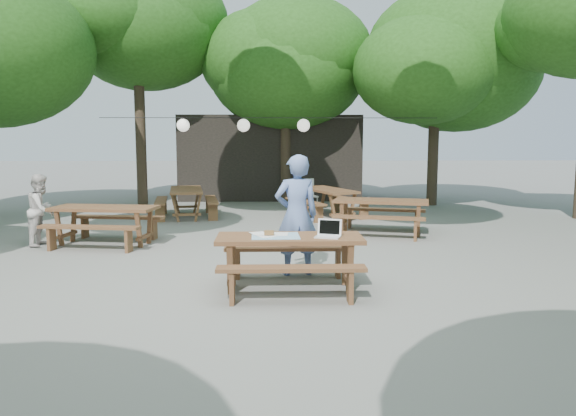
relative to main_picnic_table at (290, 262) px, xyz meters
The scene contains 13 objects.
ground 1.77m from the main_picnic_table, 116.75° to the left, with size 80.00×80.00×0.00m, color slate.
pavilion 12.08m from the main_picnic_table, 91.31° to the left, with size 6.00×3.00×2.80m, color black.
main_picnic_table is the anchor object (origin of this frame).
picnic_table_nw 4.85m from the main_picnic_table, 136.18° to the left, with size 2.12×1.85×0.75m.
picnic_table_ne 4.88m from the main_picnic_table, 64.19° to the left, with size 2.25×2.02×0.75m.
picnic_table_far_w 7.50m from the main_picnic_table, 109.21° to the left, with size 1.85×2.12×0.75m.
picnic_table_far_e 7.08m from the main_picnic_table, 79.98° to the left, with size 2.18×2.36×0.75m.
woman 1.02m from the main_picnic_table, 81.13° to the left, with size 0.67×0.44×1.84m, color #6882BD.
second_person 5.77m from the main_picnic_table, 144.62° to the left, with size 0.68×0.53×1.39m, color silver.
plastic_chair 8.41m from the main_picnic_table, 84.37° to the left, with size 0.54×0.54×0.90m.
laptop 0.68m from the main_picnic_table, ahead, with size 0.40×0.35×0.24m.
tabletop_clutter 0.43m from the main_picnic_table, behind, with size 0.71×0.61×0.08m.
paper_lanterns 7.86m from the main_picnic_table, 97.27° to the left, with size 9.00×0.34×0.38m.
Camera 1 is at (0.52, -9.11, 2.11)m, focal length 35.00 mm.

